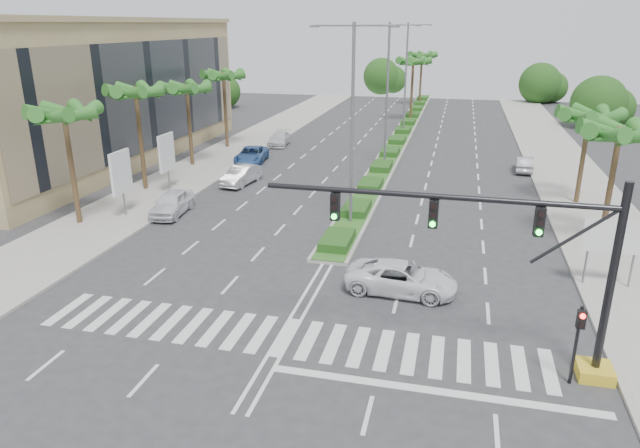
# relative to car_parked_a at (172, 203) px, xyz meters

# --- Properties ---
(ground) EXTENTS (160.00, 160.00, 0.00)m
(ground) POSITION_rel_car_parked_a_xyz_m (11.80, -13.22, -0.77)
(ground) COLOR #333335
(ground) RESTS_ON ground
(footpath_right) EXTENTS (6.00, 120.00, 0.15)m
(footpath_right) POSITION_rel_car_parked_a_xyz_m (27.00, 6.78, -0.69)
(footpath_right) COLOR gray
(footpath_right) RESTS_ON ground
(footpath_left) EXTENTS (6.00, 120.00, 0.15)m
(footpath_left) POSITION_rel_car_parked_a_xyz_m (-3.40, 6.78, -0.69)
(footpath_left) COLOR gray
(footpath_left) RESTS_ON ground
(median) EXTENTS (2.20, 75.00, 0.20)m
(median) POSITION_rel_car_parked_a_xyz_m (11.80, 31.78, -0.67)
(median) COLOR gray
(median) RESTS_ON ground
(median_grass) EXTENTS (1.80, 75.00, 0.04)m
(median_grass) POSITION_rel_car_parked_a_xyz_m (11.80, 31.78, -0.55)
(median_grass) COLOR #325C1F
(median_grass) RESTS_ON median
(building) EXTENTS (12.00, 36.00, 12.00)m
(building) POSITION_rel_car_parked_a_xyz_m (-14.20, 12.78, 5.23)
(building) COLOR tan
(building) RESTS_ON ground
(signal_gantry) EXTENTS (12.60, 1.20, 7.20)m
(signal_gantry) POSITION_rel_car_parked_a_xyz_m (21.07, -13.22, 2.69)
(signal_gantry) COLOR gold
(signal_gantry) RESTS_ON ground
(pedestrian_signal) EXTENTS (0.28, 0.36, 3.00)m
(pedestrian_signal) POSITION_rel_car_parked_a_xyz_m (22.40, -13.90, 1.27)
(pedestrian_signal) COLOR black
(pedestrian_signal) RESTS_ON ground
(direction_sign) EXTENTS (2.70, 0.11, 3.40)m
(direction_sign) POSITION_rel_car_parked_a_xyz_m (25.30, -5.23, 1.68)
(direction_sign) COLOR slate
(direction_sign) RESTS_ON ground
(billboard_near) EXTENTS (0.18, 2.10, 4.35)m
(billboard_near) POSITION_rel_car_parked_a_xyz_m (-2.70, -1.22, 2.19)
(billboard_near) COLOR slate
(billboard_near) RESTS_ON ground
(billboard_far) EXTENTS (0.18, 2.10, 4.35)m
(billboard_far) POSITION_rel_car_parked_a_xyz_m (-2.70, 4.78, 2.19)
(billboard_far) COLOR slate
(billboard_far) RESTS_ON ground
(palm_left_near) EXTENTS (4.57, 4.68, 7.55)m
(palm_left_near) POSITION_rel_car_parked_a_xyz_m (-4.70, -3.22, 5.92)
(palm_left_near) COLOR brown
(palm_left_near) RESTS_ON ground
(palm_left_mid) EXTENTS (4.57, 4.68, 7.95)m
(palm_left_mid) POSITION_rel_car_parked_a_xyz_m (-4.70, 4.78, 6.31)
(palm_left_mid) COLOR brown
(palm_left_mid) RESTS_ON ground
(palm_left_far) EXTENTS (4.57, 4.68, 7.35)m
(palm_left_far) POSITION_rel_car_parked_a_xyz_m (-4.70, 12.78, 5.73)
(palm_left_far) COLOR brown
(palm_left_far) RESTS_ON ground
(palm_left_end) EXTENTS (4.57, 4.68, 7.75)m
(palm_left_end) POSITION_rel_car_parked_a_xyz_m (-4.70, 20.78, 6.11)
(palm_left_end) COLOR brown
(palm_left_end) RESTS_ON ground
(palm_right_near) EXTENTS (4.57, 4.68, 7.05)m
(palm_right_near) POSITION_rel_car_parked_a_xyz_m (26.30, 0.78, 5.44)
(palm_right_near) COLOR brown
(palm_right_near) RESTS_ON ground
(palm_right_far) EXTENTS (4.57, 4.68, 6.75)m
(palm_right_far) POSITION_rel_car_parked_a_xyz_m (26.30, 8.78, 5.15)
(palm_right_far) COLOR brown
(palm_right_far) RESTS_ON ground
(palm_median_a) EXTENTS (4.57, 4.68, 8.05)m
(palm_median_a) POSITION_rel_car_parked_a_xyz_m (11.80, 41.78, 6.40)
(palm_median_a) COLOR brown
(palm_median_a) RESTS_ON ground
(palm_median_b) EXTENTS (4.57, 4.68, 8.05)m
(palm_median_b) POSITION_rel_car_parked_a_xyz_m (11.80, 56.78, 6.40)
(palm_median_b) COLOR brown
(palm_median_b) RESTS_ON ground
(streetlight_near) EXTENTS (5.10, 0.25, 12.00)m
(streetlight_near) POSITION_rel_car_parked_a_xyz_m (11.80, 0.78, 6.04)
(streetlight_near) COLOR slate
(streetlight_near) RESTS_ON ground
(streetlight_mid) EXTENTS (5.10, 0.25, 12.00)m
(streetlight_mid) POSITION_rel_car_parked_a_xyz_m (11.80, 16.78, 6.04)
(streetlight_mid) COLOR slate
(streetlight_mid) RESTS_ON ground
(streetlight_far) EXTENTS (5.10, 0.25, 12.00)m
(streetlight_far) POSITION_rel_car_parked_a_xyz_m (11.80, 32.78, 6.04)
(streetlight_far) COLOR slate
(streetlight_far) RESTS_ON ground
(car_parked_a) EXTENTS (2.24, 4.67, 1.54)m
(car_parked_a) POSITION_rel_car_parked_a_xyz_m (0.00, 0.00, 0.00)
(car_parked_a) COLOR silver
(car_parked_a) RESTS_ON ground
(car_parked_b) EXTENTS (2.10, 4.60, 1.46)m
(car_parked_b) POSITION_rel_car_parked_a_xyz_m (1.72, 8.11, -0.04)
(car_parked_b) COLOR #BAB9BE
(car_parked_b) RESTS_ON ground
(car_parked_c) EXTENTS (3.08, 5.47, 1.44)m
(car_parked_c) POSITION_rel_car_parked_a_xyz_m (0.00, 15.05, -0.05)
(car_parked_c) COLOR #315998
(car_parked_c) RESTS_ON ground
(car_parked_d) EXTENTS (2.26, 4.65, 1.30)m
(car_parked_d) POSITION_rel_car_parked_a_xyz_m (0.03, 23.30, -0.12)
(car_parked_d) COLOR silver
(car_parked_d) RESTS_ON ground
(car_crossing) EXTENTS (5.30, 2.67, 1.44)m
(car_crossing) POSITION_rel_car_parked_a_xyz_m (15.89, -8.01, -0.05)
(car_crossing) COLOR white
(car_crossing) RESTS_ON ground
(car_right) EXTENTS (1.61, 3.99, 1.29)m
(car_right) POSITION_rel_car_parked_a_xyz_m (23.60, 17.64, -0.12)
(car_right) COLOR #B3B2B7
(car_right) RESTS_ON ground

